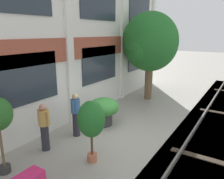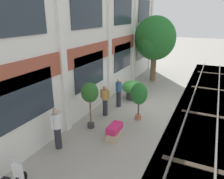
{
  "view_description": "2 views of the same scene",
  "coord_description": "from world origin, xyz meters",
  "px_view_note": "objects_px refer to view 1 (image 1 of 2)",
  "views": [
    {
      "loc": [
        -6.51,
        -3.77,
        3.76
      ],
      "look_at": [
        1.2,
        1.15,
        1.35
      ],
      "focal_mm": 35.0,
      "sensor_mm": 36.0,
      "label": 1
    },
    {
      "loc": [
        -11.32,
        -3.18,
        4.98
      ],
      "look_at": [
        -1.3,
        1.61,
        1.1
      ],
      "focal_mm": 35.0,
      "sensor_mm": 36.0,
      "label": 2
    }
  ],
  "objects_px": {
    "potted_plant_fluted_column": "(104,109)",
    "resident_by_doorway": "(76,113)",
    "potted_plant_tall_urn": "(91,120)",
    "resident_watching_tracks": "(44,126)",
    "broadleaf_tree": "(150,44)"
  },
  "relations": [
    {
      "from": "resident_by_doorway",
      "to": "resident_watching_tracks",
      "type": "relative_size",
      "value": 1.03
    },
    {
      "from": "potted_plant_fluted_column",
      "to": "resident_by_doorway",
      "type": "xyz_separation_m",
      "value": [
        -1.38,
        0.29,
        0.19
      ]
    },
    {
      "from": "potted_plant_fluted_column",
      "to": "resident_by_doorway",
      "type": "height_order",
      "value": "resident_by_doorway"
    },
    {
      "from": "resident_by_doorway",
      "to": "potted_plant_tall_urn",
      "type": "bearing_deg",
      "value": -49.89
    },
    {
      "from": "potted_plant_fluted_column",
      "to": "resident_watching_tracks",
      "type": "distance_m",
      "value": 2.75
    },
    {
      "from": "resident_by_doorway",
      "to": "resident_watching_tracks",
      "type": "xyz_separation_m",
      "value": [
        -1.32,
        0.17,
        -0.02
      ]
    },
    {
      "from": "potted_plant_tall_urn",
      "to": "resident_by_doorway",
      "type": "height_order",
      "value": "potted_plant_tall_urn"
    },
    {
      "from": "potted_plant_fluted_column",
      "to": "resident_watching_tracks",
      "type": "relative_size",
      "value": 0.79
    },
    {
      "from": "potted_plant_tall_urn",
      "to": "broadleaf_tree",
      "type": "bearing_deg",
      "value": 9.76
    },
    {
      "from": "broadleaf_tree",
      "to": "resident_watching_tracks",
      "type": "height_order",
      "value": "broadleaf_tree"
    },
    {
      "from": "potted_plant_tall_urn",
      "to": "resident_by_doorway",
      "type": "xyz_separation_m",
      "value": [
        1.02,
        1.52,
        -0.43
      ]
    },
    {
      "from": "broadleaf_tree",
      "to": "potted_plant_fluted_column",
      "type": "bearing_deg",
      "value": 179.32
    },
    {
      "from": "potted_plant_tall_urn",
      "to": "resident_watching_tracks",
      "type": "height_order",
      "value": "potted_plant_tall_urn"
    },
    {
      "from": "resident_watching_tracks",
      "to": "potted_plant_fluted_column",
      "type": "bearing_deg",
      "value": 170.32
    },
    {
      "from": "broadleaf_tree",
      "to": "potted_plant_tall_urn",
      "type": "distance_m",
      "value": 7.18
    }
  ]
}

